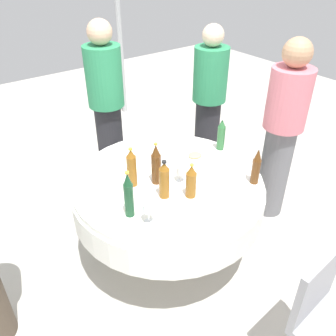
{
  "coord_description": "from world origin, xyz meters",
  "views": [
    {
      "loc": [
        1.28,
        1.7,
        2.23
      ],
      "look_at": [
        0.0,
        0.0,
        0.83
      ],
      "focal_mm": 38.04,
      "sensor_mm": 36.0,
      "label": 1
    }
  ],
  "objects_px": {
    "plate_north": "(231,198)",
    "bottle_amber_west": "(164,180)",
    "plate_left": "(154,155)",
    "dining_table": "(168,195)",
    "person_inner": "(209,101)",
    "bottle_dark_green_east": "(129,195)",
    "plate_right": "(195,157)",
    "bottle_green_near": "(221,135)",
    "plate_mid": "(199,220)",
    "bottle_brown_outer": "(156,165)",
    "wine_glass_east": "(181,171)",
    "person_outer": "(282,131)",
    "bottle_brown_inner": "(256,167)",
    "bottle_amber_far": "(132,168)",
    "bottle_amber_south": "(191,181)",
    "wine_glass_south": "(148,208)",
    "chair_west": "(328,315)",
    "person_near": "(107,105)"
  },
  "relations": [
    {
      "from": "bottle_amber_south",
      "to": "bottle_amber_far",
      "type": "distance_m",
      "value": 0.43
    },
    {
      "from": "bottle_green_near",
      "to": "plate_right",
      "type": "relative_size",
      "value": 1.12
    },
    {
      "from": "bottle_amber_west",
      "to": "bottle_green_near",
      "type": "bearing_deg",
      "value": -162.29
    },
    {
      "from": "person_inner",
      "to": "bottle_amber_far",
      "type": "bearing_deg",
      "value": -98.22
    },
    {
      "from": "bottle_brown_outer",
      "to": "bottle_green_near",
      "type": "height_order",
      "value": "bottle_brown_outer"
    },
    {
      "from": "bottle_amber_south",
      "to": "wine_glass_east",
      "type": "distance_m",
      "value": 0.19
    },
    {
      "from": "wine_glass_south",
      "to": "bottle_brown_inner",
      "type": "bearing_deg",
      "value": 172.9
    },
    {
      "from": "person_outer",
      "to": "person_inner",
      "type": "height_order",
      "value": "person_outer"
    },
    {
      "from": "plate_north",
      "to": "person_inner",
      "type": "bearing_deg",
      "value": -126.67
    },
    {
      "from": "bottle_amber_west",
      "to": "person_outer",
      "type": "xyz_separation_m",
      "value": [
        -1.25,
        -0.01,
        -0.02
      ]
    },
    {
      "from": "bottle_green_near",
      "to": "plate_mid",
      "type": "bearing_deg",
      "value": 37.92
    },
    {
      "from": "bottle_brown_inner",
      "to": "plate_north",
      "type": "distance_m",
      "value": 0.3
    },
    {
      "from": "plate_north",
      "to": "bottle_amber_west",
      "type": "bearing_deg",
      "value": -41.26
    },
    {
      "from": "bottle_amber_far",
      "to": "plate_mid",
      "type": "distance_m",
      "value": 0.6
    },
    {
      "from": "plate_left",
      "to": "wine_glass_east",
      "type": "bearing_deg",
      "value": 82.83
    },
    {
      "from": "bottle_brown_inner",
      "to": "bottle_amber_far",
      "type": "bearing_deg",
      "value": -35.19
    },
    {
      "from": "plate_left",
      "to": "plate_right",
      "type": "height_order",
      "value": "plate_right"
    },
    {
      "from": "bottle_green_near",
      "to": "person_outer",
      "type": "bearing_deg",
      "value": 155.38
    },
    {
      "from": "bottle_brown_outer",
      "to": "bottle_brown_inner",
      "type": "bearing_deg",
      "value": 142.79
    },
    {
      "from": "bottle_amber_west",
      "to": "plate_left",
      "type": "distance_m",
      "value": 0.56
    },
    {
      "from": "bottle_brown_inner",
      "to": "bottle_dark_green_east",
      "type": "distance_m",
      "value": 0.93
    },
    {
      "from": "plate_left",
      "to": "plate_north",
      "type": "xyz_separation_m",
      "value": [
        -0.09,
        0.78,
        0.0
      ]
    },
    {
      "from": "bottle_amber_south",
      "to": "bottle_dark_green_east",
      "type": "relative_size",
      "value": 0.78
    },
    {
      "from": "bottle_dark_green_east",
      "to": "wine_glass_south",
      "type": "distance_m",
      "value": 0.15
    },
    {
      "from": "bottle_amber_south",
      "to": "plate_north",
      "type": "bearing_deg",
      "value": 134.51
    },
    {
      "from": "bottle_green_near",
      "to": "bottle_amber_south",
      "type": "xyz_separation_m",
      "value": [
        0.61,
        0.34,
        -0.01
      ]
    },
    {
      "from": "dining_table",
      "to": "chair_west",
      "type": "height_order",
      "value": "chair_west"
    },
    {
      "from": "bottle_green_near",
      "to": "plate_north",
      "type": "distance_m",
      "value": 0.69
    },
    {
      "from": "wine_glass_south",
      "to": "plate_left",
      "type": "height_order",
      "value": "wine_glass_south"
    },
    {
      "from": "chair_west",
      "to": "wine_glass_south",
      "type": "bearing_deg",
      "value": -68.64
    },
    {
      "from": "plate_mid",
      "to": "person_inner",
      "type": "height_order",
      "value": "person_inner"
    },
    {
      "from": "bottle_brown_inner",
      "to": "bottle_amber_south",
      "type": "height_order",
      "value": "bottle_brown_inner"
    },
    {
      "from": "bottle_amber_far",
      "to": "wine_glass_east",
      "type": "relative_size",
      "value": 2.31
    },
    {
      "from": "plate_left",
      "to": "plate_mid",
      "type": "bearing_deg",
      "value": 74.14
    },
    {
      "from": "bottle_brown_outer",
      "to": "wine_glass_east",
      "type": "distance_m",
      "value": 0.18
    },
    {
      "from": "bottle_dark_green_east",
      "to": "plate_north",
      "type": "relative_size",
      "value": 1.42
    },
    {
      "from": "dining_table",
      "to": "bottle_dark_green_east",
      "type": "relative_size",
      "value": 4.31
    },
    {
      "from": "bottle_amber_west",
      "to": "person_outer",
      "type": "relative_size",
      "value": 0.18
    },
    {
      "from": "bottle_brown_outer",
      "to": "bottle_amber_west",
      "type": "relative_size",
      "value": 1.13
    },
    {
      "from": "bottle_brown_outer",
      "to": "plate_right",
      "type": "xyz_separation_m",
      "value": [
        -0.44,
        -0.09,
        -0.14
      ]
    },
    {
      "from": "dining_table",
      "to": "person_inner",
      "type": "relative_size",
      "value": 0.91
    },
    {
      "from": "person_inner",
      "to": "plate_right",
      "type": "bearing_deg",
      "value": -83.52
    },
    {
      "from": "bottle_dark_green_east",
      "to": "person_outer",
      "type": "distance_m",
      "value": 1.54
    },
    {
      "from": "bottle_green_near",
      "to": "bottle_amber_far",
      "type": "xyz_separation_m",
      "value": [
        0.85,
        -0.0,
        0.01
      ]
    },
    {
      "from": "bottle_brown_outer",
      "to": "bottle_amber_south",
      "type": "xyz_separation_m",
      "value": [
        -0.09,
        0.27,
        -0.03
      ]
    },
    {
      "from": "dining_table",
      "to": "bottle_amber_west",
      "type": "bearing_deg",
      "value": 46.34
    },
    {
      "from": "wine_glass_south",
      "to": "bottle_amber_west",
      "type": "bearing_deg",
      "value": -146.83
    },
    {
      "from": "person_near",
      "to": "chair_west",
      "type": "xyz_separation_m",
      "value": [
        0.06,
        2.48,
        -0.35
      ]
    },
    {
      "from": "plate_left",
      "to": "person_outer",
      "type": "distance_m",
      "value": 1.11
    },
    {
      "from": "bottle_green_near",
      "to": "person_inner",
      "type": "relative_size",
      "value": 0.18
    }
  ]
}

